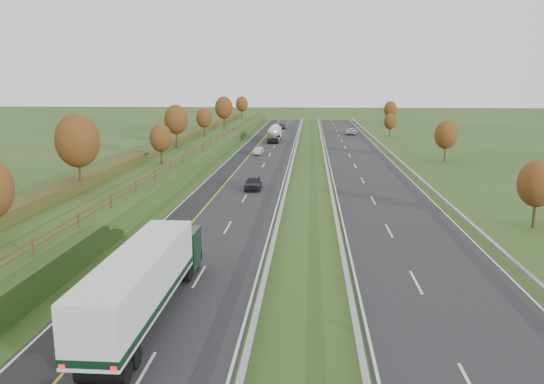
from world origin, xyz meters
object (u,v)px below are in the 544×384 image
(car_dark_near, at_px, (253,183))
(car_small_far, at_px, (282,126))
(box_lorry, at_px, (146,279))
(road_tanker, at_px, (274,133))
(car_oncoming, at_px, (352,131))
(car_silver_mid, at_px, (258,151))

(car_dark_near, relative_size, car_small_far, 0.98)
(box_lorry, distance_m, road_tanker, 88.62)
(car_oncoming, bearing_deg, car_dark_near, 82.11)
(car_dark_near, distance_m, car_small_far, 84.61)
(car_silver_mid, height_order, car_oncoming, car_oncoming)
(road_tanker, relative_size, car_silver_mid, 2.88)
(car_silver_mid, height_order, car_small_far, car_small_far)
(road_tanker, bearing_deg, car_silver_mid, -93.55)
(box_lorry, relative_size, car_oncoming, 2.87)
(car_dark_near, xyz_separation_m, car_silver_mid, (-2.42, 31.18, -0.15))
(box_lorry, xyz_separation_m, car_small_far, (0.79, 120.24, -1.60))
(box_lorry, relative_size, car_dark_near, 3.53)
(box_lorry, distance_m, car_oncoming, 106.82)
(car_silver_mid, xyz_separation_m, car_oncoming, (19.17, 38.36, 0.15))
(car_dark_near, bearing_deg, car_small_far, 89.70)
(car_dark_near, distance_m, car_oncoming, 71.53)
(box_lorry, height_order, car_oncoming, box_lorry)
(box_lorry, relative_size, car_silver_mid, 4.18)
(car_small_far, height_order, car_oncoming, car_oncoming)
(road_tanker, xyz_separation_m, car_small_far, (0.00, 31.63, -1.14))
(box_lorry, xyz_separation_m, car_silver_mid, (-0.56, 66.82, -1.65))
(box_lorry, height_order, car_small_far, box_lorry)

